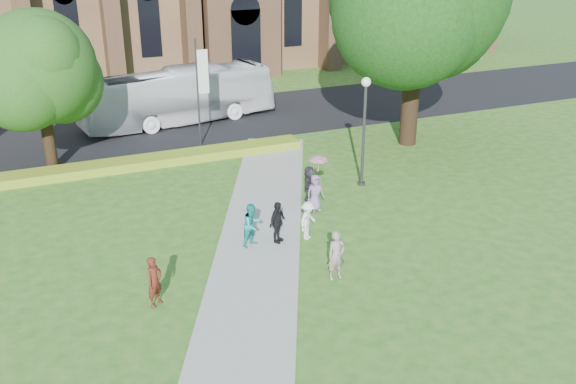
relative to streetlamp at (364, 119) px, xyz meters
name	(u,v)px	position (x,y,z in m)	size (l,w,h in m)	color
ground	(265,280)	(-7.50, -6.50, -3.30)	(160.00, 160.00, 0.00)	#2C631D
road	(148,127)	(-7.50, 13.50, -3.29)	(160.00, 10.00, 0.02)	black
footpath	(255,266)	(-7.50, -5.50, -3.28)	(3.20, 30.00, 0.04)	#B2B2A8
flower_hedge	(136,163)	(-9.50, 6.70, -3.07)	(18.00, 1.40, 0.45)	gold
streetlamp	(364,119)	(0.00, 0.00, 0.00)	(0.44, 0.44, 5.24)	#38383D
street_tree_1	(38,68)	(-13.50, 8.00, 1.93)	(5.60, 5.60, 8.05)	#332114
banner_pole_0	(200,87)	(-5.39, 8.70, 0.09)	(0.70, 0.10, 6.00)	#38383D
tour_coach	(179,96)	(-5.42, 13.64, -1.57)	(2.86, 12.24, 3.41)	silver
pedestrian_0	(155,281)	(-11.39, -6.63, -2.38)	(0.64, 0.42, 1.74)	#5C1F15
pedestrian_1	(252,225)	(-7.02, -3.91, -2.38)	(0.85, 0.66, 1.74)	teal
pedestrian_2	(308,220)	(-4.80, -4.23, -2.46)	(1.02, 0.59, 1.58)	white
pedestrian_3	(277,222)	(-6.02, -4.01, -2.41)	(0.99, 0.41, 1.70)	black
pedestrian_4	(315,193)	(-3.36, -1.87, -2.43)	(0.81, 0.52, 1.65)	gray
pedestrian_5	(309,183)	(-3.11, -0.68, -2.46)	(1.48, 0.47, 1.60)	#2D2A33
pedestrian_6	(336,255)	(-5.18, -7.42, -2.35)	(0.66, 0.44, 1.82)	gray
parasol	(319,166)	(-3.18, -1.77, -1.24)	(0.83, 0.83, 0.73)	#CB908F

